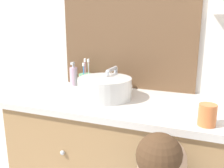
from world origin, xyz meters
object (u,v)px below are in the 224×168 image
sink_basin (105,87)px  drinking_cup (207,115)px  toothbrush_holder (86,80)px  soap_dispenser (74,76)px

sink_basin → drinking_cup: bearing=-20.6°
toothbrush_holder → drinking_cup: (0.77, -0.39, -0.00)m
toothbrush_holder → soap_dispenser: size_ratio=1.18×
toothbrush_holder → drinking_cup: size_ratio=2.02×
sink_basin → soap_dispenser: 0.37m
soap_dispenser → drinking_cup: bearing=-24.9°
sink_basin → toothbrush_holder: bearing=140.1°
toothbrush_holder → sink_basin: bearing=-39.9°
sink_basin → toothbrush_holder: (-0.22, 0.18, -0.01)m
toothbrush_holder → soap_dispenser: 0.10m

